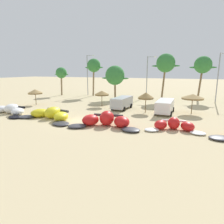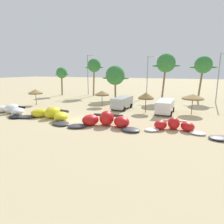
{
  "view_description": "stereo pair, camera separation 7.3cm",
  "coord_description": "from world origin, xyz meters",
  "px_view_note": "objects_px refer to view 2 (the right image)",
  "views": [
    {
      "loc": [
        12.39,
        -19.15,
        5.88
      ],
      "look_at": [
        3.71,
        2.0,
        1.0
      ],
      "focal_mm": 31.4,
      "sensor_mm": 36.0,
      "label": 1
    },
    {
      "loc": [
        12.45,
        -19.13,
        5.88
      ],
      "look_at": [
        3.71,
        2.0,
        1.0
      ],
      "focal_mm": 31.4,
      "sensor_mm": 36.0,
      "label": 2
    }
  ],
  "objects_px": {
    "kite_center": "(174,125)",
    "parked_car_second": "(122,102)",
    "kite_left_of_center": "(106,121)",
    "palm_center_left": "(166,63)",
    "palm_leftmost": "(62,73)",
    "palm_center_right": "(203,65)",
    "lamppost_west": "(88,73)",
    "kite_left": "(50,114)",
    "lamppost_east_center": "(219,75)",
    "beach_umbrella_near_van": "(35,92)",
    "beach_umbrella_middle": "(102,93)",
    "palm_left": "(94,66)",
    "lamppost_west_center": "(148,74)",
    "beach_umbrella_near_palms": "(146,96)",
    "kite_far_left": "(9,110)",
    "beach_umbrella_outermost": "(193,97)",
    "palm_left_of_gap": "(115,76)",
    "parked_van": "(165,105)"
  },
  "relations": [
    {
      "from": "kite_far_left",
      "to": "palm_left",
      "type": "relative_size",
      "value": 0.97
    },
    {
      "from": "palm_leftmost",
      "to": "palm_center_left",
      "type": "xyz_separation_m",
      "value": [
        23.67,
        1.82,
        2.02
      ]
    },
    {
      "from": "palm_center_left",
      "to": "lamppost_east_center",
      "type": "xyz_separation_m",
      "value": [
        9.53,
        -0.41,
        -2.2
      ]
    },
    {
      "from": "beach_umbrella_middle",
      "to": "beach_umbrella_outermost",
      "type": "height_order",
      "value": "beach_umbrella_outermost"
    },
    {
      "from": "kite_left_of_center",
      "to": "palm_leftmost",
      "type": "bearing_deg",
      "value": 135.21
    },
    {
      "from": "palm_leftmost",
      "to": "palm_center_left",
      "type": "distance_m",
      "value": 23.82
    },
    {
      "from": "parked_car_second",
      "to": "palm_center_left",
      "type": "relative_size",
      "value": 0.54
    },
    {
      "from": "beach_umbrella_near_van",
      "to": "palm_leftmost",
      "type": "bearing_deg",
      "value": 106.86
    },
    {
      "from": "beach_umbrella_middle",
      "to": "palm_left",
      "type": "height_order",
      "value": "palm_left"
    },
    {
      "from": "kite_center",
      "to": "beach_umbrella_outermost",
      "type": "xyz_separation_m",
      "value": [
        1.56,
        8.85,
        1.89
      ]
    },
    {
      "from": "kite_far_left",
      "to": "parked_van",
      "type": "distance_m",
      "value": 21.6
    },
    {
      "from": "palm_center_left",
      "to": "parked_car_second",
      "type": "bearing_deg",
      "value": -110.08
    },
    {
      "from": "beach_umbrella_near_van",
      "to": "palm_left_of_gap",
      "type": "height_order",
      "value": "palm_left_of_gap"
    },
    {
      "from": "palm_left",
      "to": "palm_left_of_gap",
      "type": "xyz_separation_m",
      "value": [
        6.51,
        -3.35,
        -2.01
      ]
    },
    {
      "from": "parked_car_second",
      "to": "kite_left",
      "type": "bearing_deg",
      "value": -123.18
    },
    {
      "from": "kite_far_left",
      "to": "kite_left",
      "type": "xyz_separation_m",
      "value": [
        7.17,
        -0.17,
        0.04
      ]
    },
    {
      "from": "parked_car_second",
      "to": "palm_center_left",
      "type": "height_order",
      "value": "palm_center_left"
    },
    {
      "from": "kite_left_of_center",
      "to": "lamppost_west_center",
      "type": "distance_m",
      "value": 25.37
    },
    {
      "from": "lamppost_west_center",
      "to": "lamppost_east_center",
      "type": "relative_size",
      "value": 0.99
    },
    {
      "from": "beach_umbrella_outermost",
      "to": "palm_left_of_gap",
      "type": "relative_size",
      "value": 0.44
    },
    {
      "from": "kite_left_of_center",
      "to": "lamppost_east_center",
      "type": "relative_size",
      "value": 0.89
    },
    {
      "from": "kite_far_left",
      "to": "beach_umbrella_outermost",
      "type": "relative_size",
      "value": 2.75
    },
    {
      "from": "kite_far_left",
      "to": "lamppost_west_center",
      "type": "distance_m",
      "value": 28.42
    },
    {
      "from": "lamppost_west_center",
      "to": "palm_center_right",
      "type": "bearing_deg",
      "value": -3.09
    },
    {
      "from": "kite_left_of_center",
      "to": "beach_umbrella_near_van",
      "type": "height_order",
      "value": "beach_umbrella_near_van"
    },
    {
      "from": "kite_left",
      "to": "lamppost_west",
      "type": "xyz_separation_m",
      "value": [
        -7.39,
        23.01,
        4.73
      ]
    },
    {
      "from": "beach_umbrella_near_van",
      "to": "palm_leftmost",
      "type": "distance_m",
      "value": 13.73
    },
    {
      "from": "palm_left",
      "to": "palm_left_of_gap",
      "type": "height_order",
      "value": "palm_left"
    },
    {
      "from": "lamppost_west_center",
      "to": "parked_van",
      "type": "bearing_deg",
      "value": -69.3
    },
    {
      "from": "beach_umbrella_near_van",
      "to": "palm_left",
      "type": "bearing_deg",
      "value": 75.48
    },
    {
      "from": "palm_left_of_gap",
      "to": "lamppost_west_center",
      "type": "relative_size",
      "value": 0.77
    },
    {
      "from": "kite_center",
      "to": "kite_left_of_center",
      "type": "bearing_deg",
      "value": -168.84
    },
    {
      "from": "kite_left_of_center",
      "to": "palm_center_left",
      "type": "distance_m",
      "value": 23.46
    },
    {
      "from": "kite_center",
      "to": "kite_far_left",
      "type": "bearing_deg",
      "value": -177.87
    },
    {
      "from": "beach_umbrella_outermost",
      "to": "lamppost_east_center",
      "type": "bearing_deg",
      "value": 70.58
    },
    {
      "from": "beach_umbrella_middle",
      "to": "lamppost_west",
      "type": "height_order",
      "value": "lamppost_west"
    },
    {
      "from": "parked_van",
      "to": "palm_center_right",
      "type": "xyz_separation_m",
      "value": [
        4.87,
        15.3,
        5.75
      ]
    },
    {
      "from": "beach_umbrella_near_van",
      "to": "beach_umbrella_middle",
      "type": "xyz_separation_m",
      "value": [
        11.36,
        2.84,
        -0.06
      ]
    },
    {
      "from": "palm_center_right",
      "to": "lamppost_west",
      "type": "distance_m",
      "value": 25.0
    },
    {
      "from": "lamppost_east_center",
      "to": "palm_center_left",
      "type": "bearing_deg",
      "value": 177.54
    },
    {
      "from": "kite_left_of_center",
      "to": "beach_umbrella_outermost",
      "type": "bearing_deg",
      "value": 50.44
    },
    {
      "from": "kite_center",
      "to": "palm_center_right",
      "type": "relative_size",
      "value": 0.69
    },
    {
      "from": "palm_left_of_gap",
      "to": "lamppost_west",
      "type": "xyz_separation_m",
      "value": [
        -8.65,
        4.41,
        0.43
      ]
    },
    {
      "from": "kite_center",
      "to": "parked_car_second",
      "type": "height_order",
      "value": "parked_car_second"
    },
    {
      "from": "kite_left_of_center",
      "to": "palm_center_left",
      "type": "height_order",
      "value": "palm_center_left"
    },
    {
      "from": "lamppost_west",
      "to": "palm_center_left",
      "type": "bearing_deg",
      "value": -3.44
    },
    {
      "from": "palm_left",
      "to": "lamppost_west",
      "type": "distance_m",
      "value": 2.86
    },
    {
      "from": "kite_left_of_center",
      "to": "beach_umbrella_near_palms",
      "type": "bearing_deg",
      "value": 74.74
    },
    {
      "from": "kite_left",
      "to": "kite_left_of_center",
      "type": "height_order",
      "value": "kite_left_of_center"
    },
    {
      "from": "parked_car_second",
      "to": "beach_umbrella_near_palms",
      "type": "bearing_deg",
      "value": -16.69
    }
  ]
}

